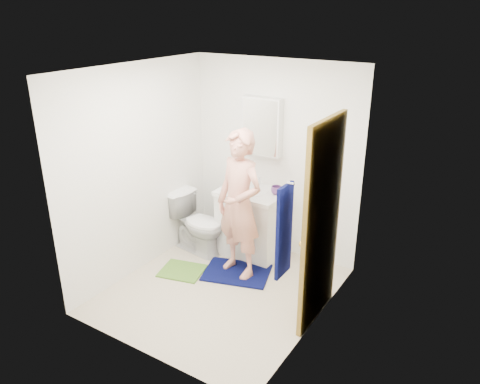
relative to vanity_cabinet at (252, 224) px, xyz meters
name	(u,v)px	position (x,y,z in m)	size (l,w,h in m)	color
floor	(221,291)	(0.15, -0.91, -0.41)	(2.20, 2.40, 0.02)	beige
ceiling	(217,68)	(0.15, -0.91, 2.01)	(2.20, 2.40, 0.02)	white
wall_back	(275,159)	(0.15, 0.30, 0.80)	(2.20, 0.02, 2.40)	white
wall_front	(135,236)	(0.15, -2.12, 0.80)	(2.20, 0.02, 2.40)	white
wall_left	(138,171)	(-0.96, -0.91, 0.80)	(0.02, 2.40, 2.40)	white
wall_right	(321,214)	(1.26, -0.91, 0.80)	(0.02, 2.40, 2.40)	white
vanity_cabinet	(252,224)	(0.00, 0.00, 0.00)	(0.75, 0.55, 0.80)	white
countertop	(252,193)	(0.00, 0.00, 0.43)	(0.79, 0.59, 0.05)	white
sink_basin	(252,192)	(0.00, 0.00, 0.44)	(0.40, 0.40, 0.03)	white
faucet	(259,182)	(0.00, 0.18, 0.51)	(0.03, 0.03, 0.12)	silver
medicine_cabinet	(262,126)	(0.00, 0.22, 1.20)	(0.50, 0.12, 0.70)	white
mirror_panel	(260,128)	(0.00, 0.16, 1.20)	(0.46, 0.01, 0.66)	white
door	(321,224)	(1.22, -0.76, 0.62)	(0.05, 0.80, 2.05)	olive
door_knob	(303,244)	(1.18, -1.08, 0.55)	(0.07, 0.07, 0.07)	gold
towel	(284,231)	(1.18, -1.48, 0.85)	(0.03, 0.24, 0.80)	#070C43
towel_hook	(291,184)	(1.22, -1.48, 1.27)	(0.02, 0.02, 0.06)	silver
toilet	(198,223)	(-0.61, -0.30, -0.02)	(0.43, 0.75, 0.76)	white
bath_mat	(237,273)	(0.11, -0.53, -0.39)	(0.75, 0.54, 0.02)	#070C43
green_rug	(182,271)	(-0.46, -0.84, -0.39)	(0.49, 0.42, 0.02)	#5B9331
soap_dispenser	(234,181)	(-0.25, -0.02, 0.54)	(0.08, 0.08, 0.17)	#B85856
toothbrush_cup	(276,190)	(0.30, 0.06, 0.50)	(0.13, 0.13, 0.10)	#653A80
man	(239,205)	(0.13, -0.50, 0.48)	(0.63, 0.41, 1.71)	#E49580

